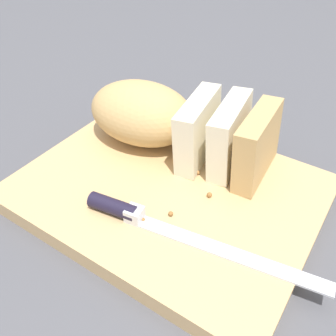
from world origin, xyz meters
TOP-DOWN VIEW (x-y plane):
  - ground_plane at (0.00, 0.00)m, footprint 3.00×3.00m
  - cutting_board at (0.00, 0.00)m, footprint 0.40×0.31m
  - bread_loaf at (-0.05, 0.08)m, footprint 0.29×0.14m
  - bread_knife at (0.02, -0.07)m, footprint 0.30×0.06m
  - crumb_near_knife at (0.06, 0.01)m, footprint 0.01×0.01m
  - crumb_near_loaf at (0.03, -0.05)m, footprint 0.01×0.01m
  - crumb_stray_left at (0.01, -0.07)m, footprint 0.01×0.01m
  - crumb_stray_right at (0.02, 0.04)m, footprint 0.01×0.01m

SIDE VIEW (x-z plane):
  - ground_plane at x=0.00m, z-range 0.00..0.00m
  - cutting_board at x=0.00m, z-range 0.00..0.03m
  - crumb_stray_left at x=0.01m, z-range 0.03..0.03m
  - crumb_stray_right at x=0.02m, z-range 0.03..0.03m
  - crumb_near_loaf at x=0.03m, z-range 0.03..0.03m
  - crumb_near_knife at x=0.06m, z-range 0.03..0.03m
  - bread_knife at x=0.02m, z-range 0.02..0.04m
  - bread_loaf at x=-0.05m, z-range 0.02..0.12m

